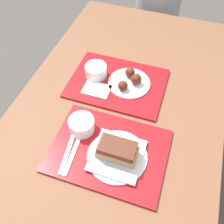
# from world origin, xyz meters

# --- Properties ---
(ground_plane) EXTENTS (12.00, 12.00, 0.00)m
(ground_plane) POSITION_xyz_m (0.00, 0.00, 0.00)
(ground_plane) COLOR #4C4742
(picnic_table) EXTENTS (0.93, 1.78, 0.74)m
(picnic_table) POSITION_xyz_m (0.00, 0.00, 0.66)
(picnic_table) COLOR brown
(picnic_table) RESTS_ON ground_plane
(picnic_bench_far) EXTENTS (0.89, 0.28, 0.47)m
(picnic_bench_far) POSITION_xyz_m (0.00, 1.11, 0.39)
(picnic_bench_far) COLOR brown
(picnic_bench_far) RESTS_ON ground_plane
(tray_near) EXTENTS (0.45, 0.34, 0.01)m
(tray_near) POSITION_xyz_m (0.03, -0.17, 0.75)
(tray_near) COLOR #B21419
(tray_near) RESTS_ON picnic_table
(tray_far) EXTENTS (0.45, 0.34, 0.01)m
(tray_far) POSITION_xyz_m (-0.05, 0.20, 0.75)
(tray_far) COLOR #B21419
(tray_far) RESTS_ON picnic_table
(bowl_coleslaw_near) EXTENTS (0.11, 0.11, 0.06)m
(bowl_coleslaw_near) POSITION_xyz_m (-0.10, -0.11, 0.79)
(bowl_coleslaw_near) COLOR white
(bowl_coleslaw_near) RESTS_ON tray_near
(brisket_sandwich_plate) EXTENTS (0.23, 0.23, 0.08)m
(brisket_sandwich_plate) POSITION_xyz_m (0.08, -0.18, 0.78)
(brisket_sandwich_plate) COLOR white
(brisket_sandwich_plate) RESTS_ON tray_near
(plastic_fork_near) EXTENTS (0.04, 0.17, 0.00)m
(plastic_fork_near) POSITION_xyz_m (-0.11, -0.24, 0.76)
(plastic_fork_near) COLOR white
(plastic_fork_near) RESTS_ON tray_near
(plastic_knife_near) EXTENTS (0.03, 0.17, 0.00)m
(plastic_knife_near) POSITION_xyz_m (-0.09, -0.24, 0.76)
(plastic_knife_near) COLOR white
(plastic_knife_near) RESTS_ON tray_near
(condiment_packet) EXTENTS (0.04, 0.03, 0.01)m
(condiment_packet) POSITION_xyz_m (0.05, -0.09, 0.76)
(condiment_packet) COLOR #3F3F47
(condiment_packet) RESTS_ON tray_near
(bowl_coleslaw_far) EXTENTS (0.11, 0.11, 0.06)m
(bowl_coleslaw_far) POSITION_xyz_m (-0.16, 0.21, 0.79)
(bowl_coleslaw_far) COLOR white
(bowl_coleslaw_far) RESTS_ON tray_far
(wings_plate_far) EXTENTS (0.20, 0.20, 0.06)m
(wings_plate_far) POSITION_xyz_m (0.01, 0.21, 0.77)
(wings_plate_far) COLOR white
(wings_plate_far) RESTS_ON tray_far
(napkin_far) EXTENTS (0.13, 0.09, 0.01)m
(napkin_far) POSITION_xyz_m (-0.12, 0.12, 0.76)
(napkin_far) COLOR white
(napkin_far) RESTS_ON tray_far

